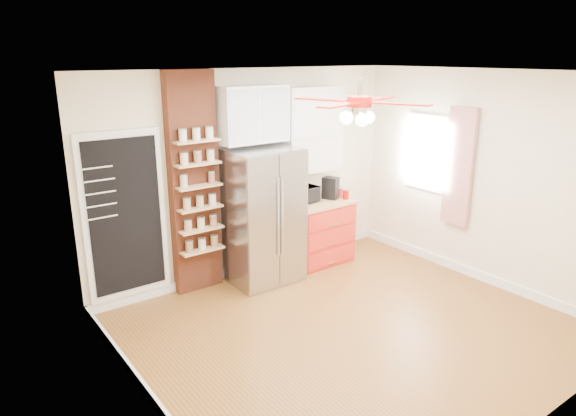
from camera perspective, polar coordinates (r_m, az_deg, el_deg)
floor at (r=5.78m, az=6.96°, el=-13.11°), size 4.50×4.50×0.00m
ceiling at (r=5.02m, az=8.08°, el=14.70°), size 4.50×4.50×0.00m
wall_back at (r=6.77m, az=-4.28°, el=3.78°), size 4.50×0.02×2.70m
wall_front at (r=4.14m, az=27.07°, el=-6.71°), size 4.50×0.02×2.70m
wall_left at (r=4.10m, az=-16.06°, el=-5.65°), size 0.02×4.00×2.70m
wall_right at (r=6.95m, az=21.05°, el=3.03°), size 0.02×4.00×2.70m
chalkboard at (r=6.11m, az=-17.65°, el=-0.87°), size 0.95×0.05×1.95m
brick_pillar at (r=6.31m, az=-10.44°, el=2.57°), size 0.60×0.16×2.70m
fridge at (r=6.57m, az=-2.84°, el=-0.90°), size 0.90×0.70×1.75m
upper_glass_cabinet at (r=6.47m, az=-3.98°, el=10.36°), size 0.90×0.35×0.70m
red_cabinet at (r=7.29m, az=3.35°, el=-2.59°), size 0.94×0.64×0.90m
upper_shelf_unit at (r=7.08m, az=2.66°, el=8.70°), size 0.90×0.30×1.15m
window at (r=7.40m, az=15.30°, el=5.93°), size 0.04×0.75×1.05m
curtain at (r=7.06m, az=18.46°, el=4.32°), size 0.06×0.40×1.55m
ceiling_fan at (r=5.04m, az=7.95°, el=11.56°), size 1.40×1.40×0.44m
toaster_oven at (r=7.04m, az=1.73°, el=1.48°), size 0.43×0.32×0.22m
coffee_maker at (r=7.25m, az=4.74°, el=2.23°), size 0.23×0.26×0.31m
canister_left at (r=7.27m, az=6.44°, el=1.48°), size 0.11×0.11×0.13m
canister_right at (r=7.37m, az=5.66°, el=1.73°), size 0.14×0.14×0.13m
pantry_jar_oats at (r=6.10m, az=-11.52°, el=2.92°), size 0.11×0.11×0.14m
pantry_jar_beans at (r=6.25m, az=-8.50°, el=3.36°), size 0.09×0.09×0.13m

